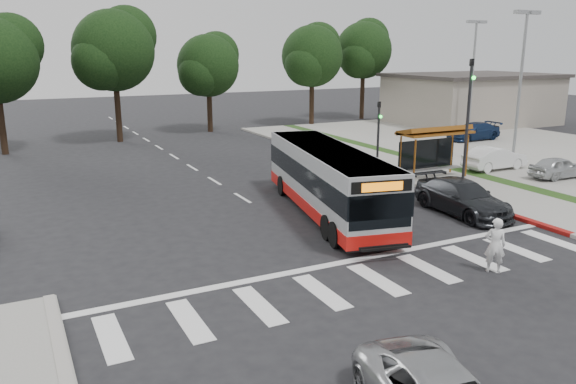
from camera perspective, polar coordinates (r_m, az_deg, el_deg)
ground at (r=21.74m, az=1.37°, el=-4.24°), size 140.00×140.00×0.00m
sidewalk_east at (r=34.09m, az=11.42°, el=2.41°), size 4.00×40.00×0.12m
curb_east at (r=32.91m, az=8.67°, el=2.14°), size 0.30×40.00×0.15m
curb_east_red at (r=25.68m, az=21.62°, el=-2.18°), size 0.32×6.00×0.15m
parking_lot at (r=43.73m, az=22.31°, el=4.20°), size 18.00×36.00×0.10m
commercial_building at (r=56.70m, az=18.11°, el=8.83°), size 14.00×10.00×4.40m
building_roof_cap at (r=56.55m, az=18.29°, el=11.20°), size 14.60×10.60×0.30m
crosswalk_ladder at (r=17.78m, az=9.06°, el=-8.76°), size 18.00×2.60×0.01m
bus_shelter at (r=31.37m, az=14.59°, el=5.48°), size 4.20×1.60×2.86m
traffic_signal_ne_tall at (r=27.75m, az=17.81°, el=7.34°), size 0.18×0.37×6.50m
traffic_signal_ne_short at (r=33.23m, az=9.18°, el=6.45°), size 0.18×0.37×4.00m
lot_light_front at (r=36.80m, az=22.67°, el=11.66°), size 1.90×0.35×9.01m
lot_light_mid at (r=48.03m, az=18.33°, el=12.40°), size 1.90×0.35×9.01m
tree_ne_a at (r=52.96m, az=2.51°, el=13.72°), size 6.16×5.74×9.30m
tree_ne_b at (r=58.34m, az=7.72°, el=14.18°), size 6.16×5.74×10.02m
tree_north_a at (r=44.93m, az=-17.22°, el=13.69°), size 6.60×6.15×10.17m
tree_north_b at (r=48.88m, az=-8.06°, el=12.69°), size 5.72×5.33×8.43m
transit_bus at (r=24.09m, az=4.08°, el=1.08°), size 4.60×11.25×2.84m
pedestrian at (r=18.99m, az=20.29°, el=-5.09°), size 0.78×0.74×1.80m
dark_sedan at (r=25.32m, az=17.30°, el=-0.52°), size 2.27×5.06×1.44m
parked_car_0 at (r=33.87m, az=25.79°, el=2.27°), size 3.52×1.55×1.18m
parked_car_1 at (r=34.88m, az=20.26°, el=3.25°), size 4.03×1.44×1.32m
parked_car_3 at (r=45.84m, az=18.30°, el=5.87°), size 4.63×1.98×1.33m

